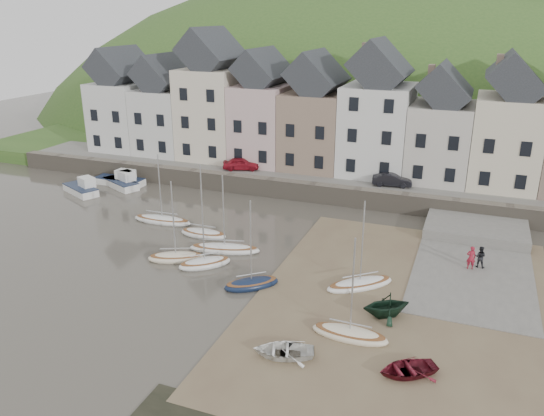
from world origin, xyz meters
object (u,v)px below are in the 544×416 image
at_px(sailboat_0, 162,220).
at_px(rowboat_red, 407,369).
at_px(car_left, 241,164).
at_px(car_right, 392,180).
at_px(person_red, 471,258).
at_px(person_dark, 480,257).
at_px(rowboat_white, 283,350).
at_px(rowboat_green, 386,305).

xyz_separation_m(sailboat_0, rowboat_red, (22.81, -13.63, 0.12)).
relative_size(sailboat_0, car_left, 1.66).
bearing_deg(sailboat_0, car_right, 35.82).
bearing_deg(car_left, sailboat_0, 152.49).
distance_m(person_red, person_dark, 0.79).
bearing_deg(rowboat_white, car_right, 160.23).
bearing_deg(car_right, person_dark, -154.05).
height_order(rowboat_green, person_red, person_red).
height_order(rowboat_white, rowboat_green, rowboat_green).
distance_m(rowboat_green, rowboat_red, 5.50).
bearing_deg(car_left, rowboat_green, -157.50).
distance_m(sailboat_0, person_dark, 25.94).
xyz_separation_m(person_red, car_left, (-23.50, 12.80, 1.27)).
relative_size(car_left, car_right, 1.02).
height_order(person_dark, car_left, car_left).
xyz_separation_m(sailboat_0, person_red, (25.33, -0.07, 0.72)).
relative_size(sailboat_0, rowboat_red, 2.08).
xyz_separation_m(rowboat_green, car_left, (-19.01, 21.25, 1.42)).
distance_m(sailboat_0, rowboat_white, 21.90).
height_order(rowboat_white, rowboat_red, rowboat_white).
bearing_deg(rowboat_green, rowboat_red, -13.20).
bearing_deg(rowboat_white, person_red, 131.01).
xyz_separation_m(sailboat_0, car_right, (17.64, 12.73, 1.96)).
bearing_deg(rowboat_red, person_dark, 133.32).
bearing_deg(rowboat_red, rowboat_green, 166.85).
relative_size(rowboat_red, car_left, 0.80).
bearing_deg(sailboat_0, rowboat_white, -41.19).
xyz_separation_m(rowboat_white, rowboat_red, (6.34, 0.79, -0.02)).
bearing_deg(car_left, rowboat_white, -170.99).
bearing_deg(person_dark, rowboat_green, 66.24).
distance_m(car_left, car_right, 15.81).
relative_size(person_red, car_right, 0.46).
bearing_deg(car_left, person_red, -137.92).
height_order(rowboat_red, car_right, car_right).
xyz_separation_m(rowboat_white, car_left, (-14.64, 27.15, 1.85)).
height_order(sailboat_0, rowboat_white, sailboat_0).
relative_size(person_dark, car_left, 0.42).
relative_size(sailboat_0, car_right, 1.69).
height_order(rowboat_red, person_red, person_red).
distance_m(sailboat_0, rowboat_red, 26.57).
bearing_deg(rowboat_green, rowboat_white, -70.74).
xyz_separation_m(sailboat_0, car_left, (1.83, 12.73, 1.99)).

